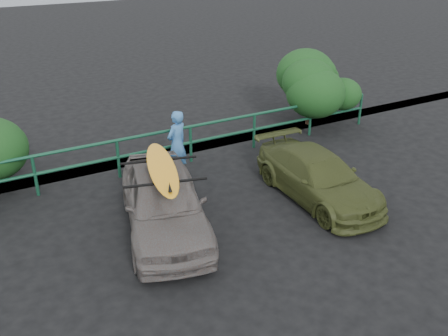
# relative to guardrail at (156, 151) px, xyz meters

# --- Properties ---
(ground) EXTENTS (80.00, 80.00, 0.00)m
(ground) POSITION_rel_guardrail_xyz_m (0.00, -5.00, -0.52)
(ground) COLOR black
(guardrail) EXTENTS (14.00, 0.08, 1.04)m
(guardrail) POSITION_rel_guardrail_xyz_m (0.00, 0.00, 0.00)
(guardrail) COLOR #154A32
(guardrail) RESTS_ON ground
(shrub_right) EXTENTS (3.20, 2.40, 2.30)m
(shrub_right) POSITION_rel_guardrail_xyz_m (5.00, 0.50, 0.63)
(shrub_right) COLOR #1A471A
(shrub_right) RESTS_ON ground
(sedan) EXTENTS (2.53, 4.21, 1.34)m
(sedan) POSITION_rel_guardrail_xyz_m (-0.95, -2.86, 0.15)
(sedan) COLOR #675F5C
(sedan) RESTS_ON ground
(olive_vehicle) EXTENTS (1.61, 3.75, 1.08)m
(olive_vehicle) POSITION_rel_guardrail_xyz_m (2.70, -3.26, 0.02)
(olive_vehicle) COLOR #3F481F
(olive_vehicle) RESTS_ON ground
(man) EXTENTS (0.74, 0.63, 1.72)m
(man) POSITION_rel_guardrail_xyz_m (0.35, -0.60, 0.34)
(man) COLOR #3D77B8
(man) RESTS_ON ground
(roof_rack) EXTENTS (1.81, 1.47, 0.05)m
(roof_rack) POSITION_rel_guardrail_xyz_m (-0.95, -2.86, 0.85)
(roof_rack) COLOR black
(roof_rack) RESTS_ON sedan
(surfboard) EXTENTS (1.19, 2.66, 0.08)m
(surfboard) POSITION_rel_guardrail_xyz_m (-0.95, -2.86, 0.91)
(surfboard) COLOR #FFA61A
(surfboard) RESTS_ON roof_rack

